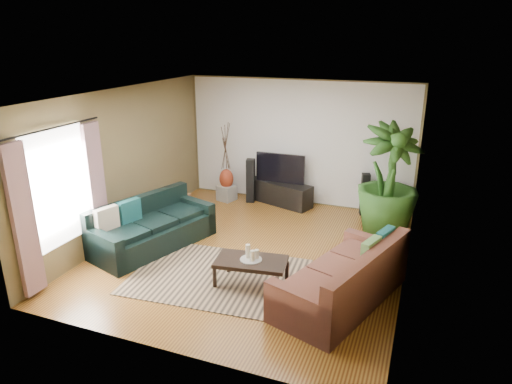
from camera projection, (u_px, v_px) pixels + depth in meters
The scene contains 28 objects.
floor at pixel (252, 253), 7.86m from camera, with size 5.50×5.50×0.00m, color olive.
ceiling at pixel (251, 94), 6.98m from camera, with size 5.50×5.50×0.00m, color white.
wall_back at pixel (298, 143), 9.85m from camera, with size 5.00×5.00×0.00m, color brown.
wall_front at pixel (160, 249), 4.99m from camera, with size 5.00×5.00×0.00m, color brown.
wall_left at pixel (123, 164), 8.26m from camera, with size 5.50×5.50×0.00m, color brown.
wall_right at pixel (413, 197), 6.58m from camera, with size 5.50×5.50×0.00m, color brown.
backwall_panel at pixel (298, 143), 9.84m from camera, with size 4.90×4.90×0.00m, color white.
window_pane at pixel (59, 187), 6.83m from camera, with size 1.80×1.80×0.00m, color white.
curtain_near at pixel (24, 221), 6.23m from camera, with size 0.08×0.35×2.20m, color gray.
curtain_far at pixel (97, 189), 7.56m from camera, with size 0.08×0.35×2.20m, color gray.
curtain_rod at pixel (53, 128), 6.52m from camera, with size 0.03×0.03×1.90m, color black.
sofa_left at pixel (153, 224), 7.98m from camera, with size 2.18×0.94×0.85m, color black.
sofa_right at pixel (342, 273), 6.35m from camera, with size 2.23×1.00×0.85m, color brown.
area_rug at pixel (218, 276), 7.10m from camera, with size 2.65×1.88×0.01m, color #9D805C.
coffee_table at pixel (251, 273), 6.78m from camera, with size 1.04×0.57×0.43m, color black.
candle_tray at pixel (251, 259), 6.71m from camera, with size 0.32×0.32×0.01m, color gray.
candle_tall at pixel (248, 251), 6.72m from camera, with size 0.07×0.07×0.21m, color beige.
candle_mid at pixel (252, 256), 6.63m from camera, with size 0.07×0.07×0.16m, color beige.
candle_short at pixel (257, 254), 6.72m from camera, with size 0.07×0.07×0.13m, color beige.
tv_stand at pixel (280, 193), 10.09m from camera, with size 1.48×0.44×0.49m, color black.
television at pixel (280, 168), 9.91m from camera, with size 1.09×0.06×0.64m, color black.
speaker_left at pixel (251, 181), 10.12m from camera, with size 0.18×0.20×0.98m, color black.
speaker_right at pixel (365, 194), 9.41m from camera, with size 0.16×0.18×0.88m, color black.
potted_plant at pixel (388, 179), 8.43m from camera, with size 1.15×1.15×2.06m, color #28551C.
plant_pot at pixel (384, 223), 8.72m from camera, with size 0.38×0.38×0.30m, color black.
pedestal at pixel (227, 193), 10.32m from camera, with size 0.35×0.35×0.35m, color gray.
vase at pixel (226, 179), 10.21m from camera, with size 0.32×0.32×0.44m, color maroon.
side_table at pixel (176, 207), 9.29m from camera, with size 0.46×0.46×0.49m, color brown.
Camera 1 is at (2.60, -6.59, 3.58)m, focal length 32.00 mm.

